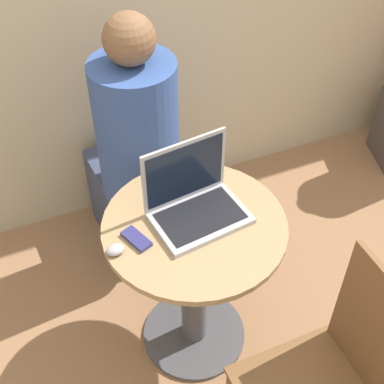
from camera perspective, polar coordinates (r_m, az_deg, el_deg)
name	(u,v)px	position (r m, az deg, el deg)	size (l,w,h in m)	color
ground_plane	(194,334)	(2.39, 0.21, -14.94)	(12.00, 12.00, 0.00)	#9E704C
round_table	(194,269)	(2.01, 0.25, -8.21)	(0.64, 0.64, 0.70)	#4C4C51
laptop	(194,200)	(1.81, 0.26, -0.90)	(0.34, 0.26, 0.27)	#B7B7BC
cell_phone	(136,239)	(1.77, -5.96, -5.01)	(0.08, 0.12, 0.02)	navy
computer_mouse	(115,250)	(1.74, -8.18, -6.12)	(0.06, 0.05, 0.03)	#B2B2B7
person_seated	(136,164)	(2.34, -5.99, 2.97)	(0.35, 0.53, 1.23)	#3D4766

